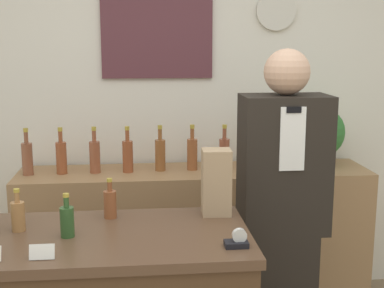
{
  "coord_description": "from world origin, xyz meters",
  "views": [
    {
      "loc": [
        -0.25,
        -1.56,
        1.75
      ],
      "look_at": [
        0.03,
        1.11,
        1.22
      ],
      "focal_mm": 50.0,
      "sensor_mm": 36.0,
      "label": 1
    }
  ],
  "objects_px": {
    "paper_bag": "(216,182)",
    "tape_dispenser": "(237,241)",
    "potted_plant": "(319,134)",
    "shopkeeper": "(282,219)"
  },
  "relations": [
    {
      "from": "shopkeeper",
      "to": "tape_dispenser",
      "type": "bearing_deg",
      "value": -119.02
    },
    {
      "from": "shopkeeper",
      "to": "potted_plant",
      "type": "height_order",
      "value": "shopkeeper"
    },
    {
      "from": "shopkeeper",
      "to": "paper_bag",
      "type": "relative_size",
      "value": 5.72
    },
    {
      "from": "shopkeeper",
      "to": "paper_bag",
      "type": "bearing_deg",
      "value": -147.5
    },
    {
      "from": "shopkeeper",
      "to": "potted_plant",
      "type": "distance_m",
      "value": 0.94
    },
    {
      "from": "potted_plant",
      "to": "paper_bag",
      "type": "relative_size",
      "value": 1.3
    },
    {
      "from": "shopkeeper",
      "to": "tape_dispenser",
      "type": "xyz_separation_m",
      "value": [
        -0.35,
        -0.63,
        0.14
      ]
    },
    {
      "from": "paper_bag",
      "to": "tape_dispenser",
      "type": "xyz_separation_m",
      "value": [
        0.02,
        -0.39,
        -0.13
      ]
    },
    {
      "from": "potted_plant",
      "to": "paper_bag",
      "type": "bearing_deg",
      "value": -129.16
    },
    {
      "from": "potted_plant",
      "to": "shopkeeper",
      "type": "bearing_deg",
      "value": -120.13
    }
  ]
}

